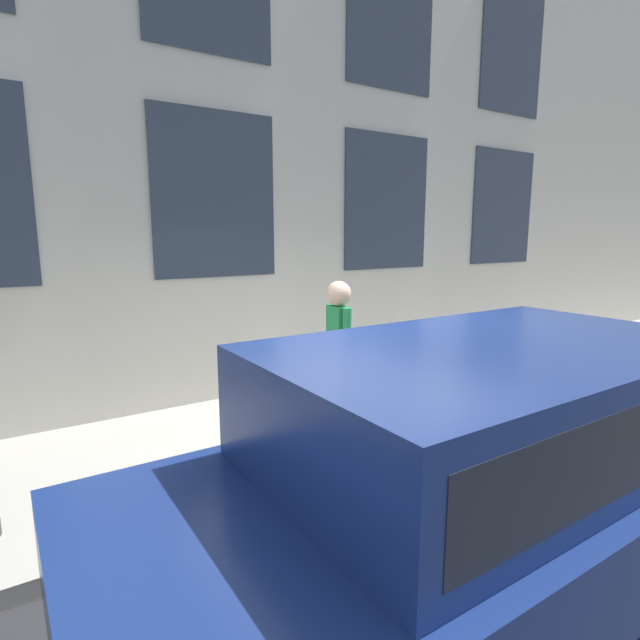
% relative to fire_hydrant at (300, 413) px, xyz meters
% --- Properties ---
extents(ground_plane, '(80.00, 80.00, 0.00)m').
position_rel_fire_hydrant_xyz_m(ground_plane, '(-0.66, -0.00, -0.59)').
color(ground_plane, '#2D2D30').
extents(sidewalk, '(2.75, 60.00, 0.15)m').
position_rel_fire_hydrant_xyz_m(sidewalk, '(0.71, -0.00, -0.51)').
color(sidewalk, '#B2ADA3').
rests_on(sidewalk, ground_plane).
extents(building_facade, '(0.33, 40.00, 7.59)m').
position_rel_fire_hydrant_xyz_m(building_facade, '(2.23, -0.00, 3.21)').
color(building_facade, beige).
rests_on(building_facade, ground_plane).
extents(fire_hydrant, '(0.33, 0.44, 0.85)m').
position_rel_fire_hydrant_xyz_m(fire_hydrant, '(0.00, 0.00, 0.00)').
color(fire_hydrant, gold).
rests_on(fire_hydrant, sidewalk).
extents(person, '(0.41, 0.27, 1.71)m').
position_rel_fire_hydrant_xyz_m(person, '(0.29, -0.67, 0.59)').
color(person, '#232328').
rests_on(person, sidewalk).
extents(parked_truck_navy_near, '(1.99, 4.82, 1.70)m').
position_rel_fire_hydrant_xyz_m(parked_truck_navy_near, '(-2.17, -0.08, 0.42)').
color(parked_truck_navy_near, black).
rests_on(parked_truck_navy_near, ground_plane).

